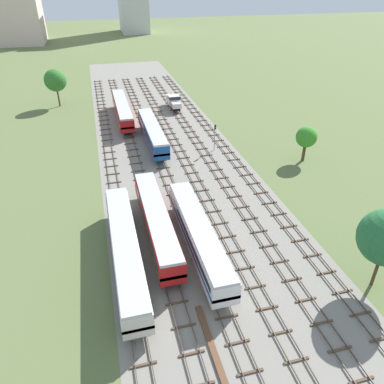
% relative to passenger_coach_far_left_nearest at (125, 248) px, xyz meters
% --- Properties ---
extents(ground_plane, '(480.00, 480.00, 0.00)m').
position_rel_passenger_coach_far_left_nearest_xyz_m(ground_plane, '(10.83, 23.53, -2.61)').
color(ground_plane, '#5B6B3D').
extents(ballast_bed, '(25.66, 176.00, 0.01)m').
position_rel_passenger_coach_far_left_nearest_xyz_m(ballast_bed, '(10.83, 23.53, -2.61)').
color(ballast_bed, gray).
rests_on(ballast_bed, ground).
extents(track_far_left, '(2.40, 126.00, 0.29)m').
position_rel_passenger_coach_far_left_nearest_xyz_m(track_far_left, '(0.00, 24.53, -2.48)').
color(track_far_left, '#47382D').
rests_on(track_far_left, ground).
extents(track_left, '(2.40, 126.00, 0.29)m').
position_rel_passenger_coach_far_left_nearest_xyz_m(track_left, '(4.33, 24.53, -2.48)').
color(track_left, '#47382D').
rests_on(track_left, ground).
extents(track_centre_left, '(2.40, 126.00, 0.29)m').
position_rel_passenger_coach_far_left_nearest_xyz_m(track_centre_left, '(8.66, 24.53, -2.48)').
color(track_centre_left, '#47382D').
rests_on(track_centre_left, ground).
extents(track_centre, '(2.40, 126.00, 0.29)m').
position_rel_passenger_coach_far_left_nearest_xyz_m(track_centre, '(12.99, 24.53, -2.48)').
color(track_centre, '#47382D').
rests_on(track_centre, ground).
extents(track_centre_right, '(2.40, 126.00, 0.29)m').
position_rel_passenger_coach_far_left_nearest_xyz_m(track_centre_right, '(17.32, 24.53, -2.48)').
color(track_centre_right, '#47382D').
rests_on(track_centre_right, ground).
extents(track_right, '(2.40, 126.00, 0.29)m').
position_rel_passenger_coach_far_left_nearest_xyz_m(track_right, '(21.66, 24.53, -2.48)').
color(track_right, '#47382D').
rests_on(track_right, ground).
extents(passenger_coach_far_left_nearest, '(2.96, 22.00, 3.80)m').
position_rel_passenger_coach_far_left_nearest_xyz_m(passenger_coach_far_left_nearest, '(0.00, 0.00, 0.00)').
color(passenger_coach_far_left_nearest, beige).
rests_on(passenger_coach_far_left_nearest, ground).
extents(diesel_railcar_centre_left_near, '(2.96, 20.50, 3.80)m').
position_rel_passenger_coach_far_left_nearest_xyz_m(diesel_railcar_centre_left_near, '(8.66, 0.34, -0.02)').
color(diesel_railcar_centre_left_near, white).
rests_on(diesel_railcar_centre_left_near, ground).
extents(diesel_railcar_left_mid, '(2.96, 20.50, 3.80)m').
position_rel_passenger_coach_far_left_nearest_xyz_m(diesel_railcar_left_mid, '(4.33, 4.45, -0.02)').
color(diesel_railcar_left_mid, red).
rests_on(diesel_railcar_left_mid, ground).
extents(diesel_railcar_centre_left_midfar, '(2.96, 20.50, 3.80)m').
position_rel_passenger_coach_far_left_nearest_xyz_m(diesel_railcar_centre_left_midfar, '(8.66, 33.77, -0.02)').
color(diesel_railcar_centre_left_midfar, '#194C8C').
rests_on(diesel_railcar_centre_left_midfar, ground).
extents(passenger_coach_left_far, '(2.96, 22.00, 3.80)m').
position_rel_passenger_coach_far_left_nearest_xyz_m(passenger_coach_left_far, '(4.33, 49.07, 0.00)').
color(passenger_coach_left_far, red).
rests_on(passenger_coach_left_far, ground).
extents(shunter_loco_centre_right_farther, '(2.74, 8.46, 3.10)m').
position_rel_passenger_coach_far_left_nearest_xyz_m(shunter_loco_centre_right_farther, '(17.32, 54.33, -0.60)').
color(shunter_loco_centre_right_farther, beige).
rests_on(shunter_loco_centre_right_farther, ground).
extents(signal_post_near, '(0.28, 0.47, 5.23)m').
position_rel_passenger_coach_far_left_nearest_xyz_m(signal_post_near, '(19.49, 27.93, 0.72)').
color(signal_post_near, gray).
rests_on(signal_post_near, ground).
extents(lineside_tree_2, '(5.35, 5.35, 9.15)m').
position_rel_passenger_coach_far_left_nearest_xyz_m(lineside_tree_2, '(-10.21, 63.58, 3.84)').
color(lineside_tree_2, '#4C331E').
rests_on(lineside_tree_2, ground).
extents(lineside_tree_3, '(3.68, 3.68, 6.39)m').
position_rel_passenger_coach_far_left_nearest_xyz_m(lineside_tree_3, '(33.58, 19.71, 1.88)').
color(lineside_tree_3, '#4C331E').
rests_on(lineside_tree_3, ground).
extents(spare_rail_bundle, '(0.60, 10.00, 0.24)m').
position_rel_passenger_coach_far_left_nearest_xyz_m(spare_rail_bundle, '(6.26, -13.04, -2.49)').
color(spare_rail_bundle, brown).
rests_on(spare_rail_bundle, ground).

